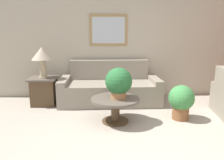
{
  "coord_description": "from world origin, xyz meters",
  "views": [
    {
      "loc": [
        -0.62,
        -2.37,
        1.5
      ],
      "look_at": [
        -0.41,
        1.83,
        0.61
      ],
      "focal_mm": 35.0,
      "sensor_mm": 36.0,
      "label": 1
    }
  ],
  "objects": [
    {
      "name": "side_table",
      "position": [
        -1.85,
        2.24,
        0.3
      ],
      "size": [
        0.57,
        0.57,
        0.59
      ],
      "color": "#4C3823",
      "rests_on": "ground_plane"
    },
    {
      "name": "ground_plane",
      "position": [
        0.0,
        0.0,
        0.0
      ],
      "size": [
        20.0,
        20.0,
        0.0
      ],
      "primitive_type": "plane",
      "color": "gray"
    },
    {
      "name": "potted_plant_on_table",
      "position": [
        -0.33,
        1.19,
        0.7
      ],
      "size": [
        0.45,
        0.45,
        0.52
      ],
      "color": "#9E6B42",
      "rests_on": "coffee_table"
    },
    {
      "name": "couch_main",
      "position": [
        -0.43,
        2.32,
        0.29
      ],
      "size": [
        2.16,
        0.93,
        0.9
      ],
      "color": "gray",
      "rests_on": "ground_plane"
    },
    {
      "name": "table_lamp",
      "position": [
        -1.85,
        2.24,
        1.06
      ],
      "size": [
        0.44,
        0.44,
        0.65
      ],
      "color": "tan",
      "rests_on": "side_table"
    },
    {
      "name": "coffee_table",
      "position": [
        -0.38,
        1.19,
        0.31
      ],
      "size": [
        0.83,
        0.83,
        0.43
      ],
      "color": "#4C3823",
      "rests_on": "ground_plane"
    },
    {
      "name": "wall_back",
      "position": [
        -0.01,
        2.87,
        1.31
      ],
      "size": [
        7.13,
        0.09,
        2.6
      ],
      "color": "#B2A893",
      "rests_on": "ground_plane"
    },
    {
      "name": "potted_plant_floor",
      "position": [
        0.79,
        1.26,
        0.35
      ],
      "size": [
        0.45,
        0.45,
        0.62
      ],
      "color": "brown",
      "rests_on": "ground_plane"
    }
  ]
}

